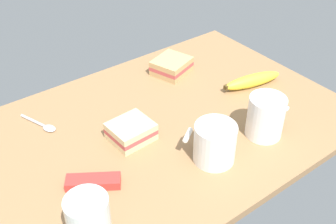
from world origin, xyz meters
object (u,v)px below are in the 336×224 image
object	(u,v)px
sandwich_main	(130,131)
glass_of_milk	(89,222)
spoon	(43,125)
banana	(252,81)
coffee_mug_black	(215,142)
snack_bar	(93,182)
coffee_mug_milky	(266,116)
sandwich_side	(172,66)

from	to	relation	value
sandwich_main	glass_of_milk	size ratio (longest dim) A/B	0.96
spoon	banana	bearing A→B (deg)	161.62
coffee_mug_black	spoon	bearing A→B (deg)	-52.45
banana	coffee_mug_black	bearing A→B (deg)	28.85
sandwich_main	glass_of_milk	xyz separation A→B (cm)	(21.43, 20.19, 2.76)
coffee_mug_black	snack_bar	distance (cm)	27.60
coffee_mug_black	snack_bar	xyz separation A→B (cm)	(25.79, -9.08, -3.76)
sandwich_main	coffee_mug_milky	bearing A→B (deg)	145.71
coffee_mug_black	coffee_mug_milky	xyz separation A→B (cm)	(-15.33, 0.66, 0.58)
coffee_mug_black	spoon	world-z (taller)	coffee_mug_black
sandwich_side	spoon	bearing A→B (deg)	1.95
coffee_mug_black	sandwich_side	world-z (taller)	coffee_mug_black
coffee_mug_black	banana	distance (cm)	32.93
coffee_mug_black	coffee_mug_milky	distance (cm)	15.36
glass_of_milk	banana	xyz separation A→B (cm)	(-61.36, -18.59, -3.12)
sandwich_main	spoon	size ratio (longest dim) A/B	0.88
glass_of_milk	coffee_mug_black	bearing A→B (deg)	-175.16
sandwich_side	spoon	distance (cm)	41.27
coffee_mug_milky	sandwich_main	distance (cm)	32.26
spoon	snack_bar	bearing A→B (deg)	90.92
glass_of_milk	sandwich_side	bearing A→B (deg)	-141.24
sandwich_side	banana	distance (cm)	23.97
spoon	sandwich_side	bearing A→B (deg)	-178.05
glass_of_milk	coffee_mug_milky	bearing A→B (deg)	-177.49
sandwich_main	spoon	world-z (taller)	sandwich_main
spoon	snack_bar	world-z (taller)	snack_bar
snack_bar	sandwich_side	bearing A→B (deg)	-113.58
sandwich_side	spoon	world-z (taller)	sandwich_side
glass_of_milk	snack_bar	size ratio (longest dim) A/B	0.93
sandwich_main	banana	bearing A→B (deg)	177.70
coffee_mug_milky	snack_bar	xyz separation A→B (cm)	(41.13, -9.74, -4.34)
coffee_mug_milky	sandwich_side	world-z (taller)	coffee_mug_milky
sandwich_main	snack_bar	distance (cm)	16.86
sandwich_main	snack_bar	world-z (taller)	sandwich_main
coffee_mug_milky	glass_of_milk	xyz separation A→B (cm)	(47.96, 2.10, -0.38)
sandwich_main	snack_bar	xyz separation A→B (cm)	(14.60, 8.35, -1.20)
banana	spoon	world-z (taller)	banana
coffee_mug_milky	banana	distance (cm)	21.53
coffee_mug_black	banana	size ratio (longest dim) A/B	0.63
sandwich_side	banana	bearing A→B (deg)	124.91
snack_bar	coffee_mug_milky	bearing A→B (deg)	-159.81
coffee_mug_milky	glass_of_milk	distance (cm)	48.01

